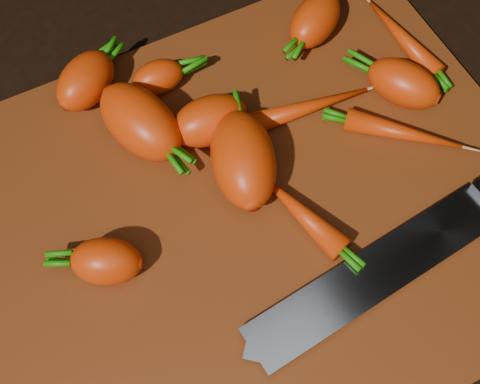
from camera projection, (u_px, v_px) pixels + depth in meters
name	position (u px, v px, depth m)	size (l,w,h in m)	color
ground	(245.00, 220.00, 0.57)	(2.00, 2.00, 0.01)	black
cutting_board	(245.00, 215.00, 0.56)	(0.50, 0.40, 0.01)	#632C0F
carrot_0	(86.00, 81.00, 0.59)	(0.07, 0.04, 0.04)	red
carrot_1	(106.00, 262.00, 0.51)	(0.06, 0.04, 0.04)	red
carrot_2	(140.00, 122.00, 0.56)	(0.09, 0.05, 0.05)	red
carrot_3	(243.00, 159.00, 0.55)	(0.09, 0.05, 0.05)	red
carrot_4	(209.00, 121.00, 0.57)	(0.07, 0.04, 0.04)	red
carrot_5	(158.00, 77.00, 0.60)	(0.05, 0.03, 0.03)	red
carrot_6	(404.00, 84.00, 0.59)	(0.07, 0.04, 0.04)	red
carrot_7	(402.00, 37.00, 0.63)	(0.10, 0.02, 0.02)	red
carrot_8	(302.00, 109.00, 0.59)	(0.13, 0.02, 0.02)	red
carrot_9	(302.00, 214.00, 0.54)	(0.09, 0.02, 0.02)	red
carrot_10	(315.00, 20.00, 0.62)	(0.07, 0.04, 0.04)	red
carrot_11	(403.00, 133.00, 0.58)	(0.10, 0.02, 0.02)	red
knife	(397.00, 259.00, 0.52)	(0.37, 0.07, 0.02)	gray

